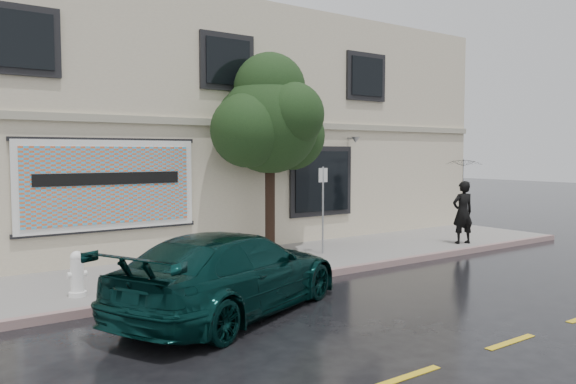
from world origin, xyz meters
TOP-DOWN VIEW (x-y plane):
  - ground at (0.00, 0.00)m, footprint 90.00×90.00m
  - sidewalk at (0.00, 3.25)m, footprint 20.00×3.50m
  - curb at (0.00, 1.50)m, footprint 20.00×0.18m
  - road_marking at (0.00, -3.50)m, footprint 19.00×0.12m
  - building at (0.00, 9.00)m, footprint 20.00×8.12m
  - billboard at (-3.20, 4.92)m, footprint 4.30×0.16m
  - car at (-2.62, 0.20)m, footprint 5.42×4.04m
  - pedestrian at (6.21, 2.10)m, footprint 0.77×0.62m
  - umbrella at (6.21, 2.10)m, footprint 1.39×1.39m
  - street_tree at (0.84, 4.20)m, footprint 2.63×2.63m
  - fire_hydrant at (-4.64, 2.39)m, footprint 0.35×0.32m
  - sign_pole at (1.85, 3.20)m, footprint 0.28×0.05m

SIDE VIEW (x-z plane):
  - ground at x=0.00m, z-range 0.00..0.00m
  - road_marking at x=0.00m, z-range 0.00..0.01m
  - sidewalk at x=0.00m, z-range 0.00..0.15m
  - curb at x=0.00m, z-range -0.01..0.15m
  - fire_hydrant at x=-4.64m, z-range 0.14..0.98m
  - car at x=-2.62m, z-range 0.00..1.44m
  - pedestrian at x=6.21m, z-range 0.15..1.99m
  - sign_pole at x=1.85m, z-range 0.40..2.69m
  - billboard at x=-3.20m, z-range 0.95..3.15m
  - umbrella at x=6.21m, z-range 1.99..2.79m
  - building at x=0.00m, z-range 0.00..7.00m
  - street_tree at x=0.84m, z-range 1.18..5.93m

